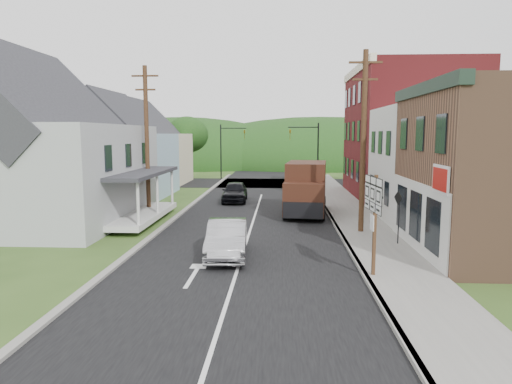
# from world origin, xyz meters

# --- Properties ---
(ground) EXTENTS (120.00, 120.00, 0.00)m
(ground) POSITION_xyz_m (0.00, 0.00, 0.00)
(ground) COLOR #2D4719
(ground) RESTS_ON ground
(road) EXTENTS (9.00, 90.00, 0.02)m
(road) POSITION_xyz_m (0.00, 10.00, 0.00)
(road) COLOR black
(road) RESTS_ON ground
(cross_road) EXTENTS (60.00, 9.00, 0.02)m
(cross_road) POSITION_xyz_m (0.00, 27.00, 0.00)
(cross_road) COLOR black
(cross_road) RESTS_ON ground
(sidewalk_right) EXTENTS (2.80, 55.00, 0.15)m
(sidewalk_right) POSITION_xyz_m (5.90, 8.00, 0.07)
(sidewalk_right) COLOR slate
(sidewalk_right) RESTS_ON ground
(curb_right) EXTENTS (0.20, 55.00, 0.15)m
(curb_right) POSITION_xyz_m (4.55, 8.00, 0.07)
(curb_right) COLOR slate
(curb_right) RESTS_ON ground
(curb_left) EXTENTS (0.30, 55.00, 0.12)m
(curb_left) POSITION_xyz_m (-4.65, 8.00, 0.06)
(curb_left) COLOR slate
(curb_left) RESTS_ON ground
(storefront_white) EXTENTS (8.00, 7.00, 6.50)m
(storefront_white) POSITION_xyz_m (11.30, 7.50, 3.25)
(storefront_white) COLOR silver
(storefront_white) RESTS_ON ground
(storefront_red) EXTENTS (8.00, 12.00, 10.00)m
(storefront_red) POSITION_xyz_m (11.30, 17.00, 5.00)
(storefront_red) COLOR maroon
(storefront_red) RESTS_ON ground
(house_gray) EXTENTS (10.20, 12.24, 8.35)m
(house_gray) POSITION_xyz_m (-12.00, 6.00, 4.23)
(house_gray) COLOR #A4A7A9
(house_gray) RESTS_ON ground
(house_blue) EXTENTS (7.14, 8.16, 7.28)m
(house_blue) POSITION_xyz_m (-11.00, 17.00, 3.69)
(house_blue) COLOR #9ABCD2
(house_blue) RESTS_ON ground
(house_cream) EXTENTS (7.14, 8.16, 7.28)m
(house_cream) POSITION_xyz_m (-11.50, 26.00, 3.69)
(house_cream) COLOR beige
(house_cream) RESTS_ON ground
(utility_pole_right) EXTENTS (1.60, 0.26, 9.00)m
(utility_pole_right) POSITION_xyz_m (5.60, 3.50, 4.66)
(utility_pole_right) COLOR #472D19
(utility_pole_right) RESTS_ON ground
(utility_pole_left) EXTENTS (1.60, 0.26, 9.00)m
(utility_pole_left) POSITION_xyz_m (-6.50, 8.00, 4.66)
(utility_pole_left) COLOR #472D19
(utility_pole_left) RESTS_ON ground
(traffic_signal_right) EXTENTS (2.87, 0.20, 6.00)m
(traffic_signal_right) POSITION_xyz_m (4.30, 23.50, 3.76)
(traffic_signal_right) COLOR black
(traffic_signal_right) RESTS_ON ground
(traffic_signal_left) EXTENTS (2.87, 0.20, 6.00)m
(traffic_signal_left) POSITION_xyz_m (-4.30, 30.50, 3.76)
(traffic_signal_left) COLOR black
(traffic_signal_left) RESTS_ON ground
(tree_left_b) EXTENTS (4.80, 4.80, 6.94)m
(tree_left_b) POSITION_xyz_m (-17.00, 12.00, 4.88)
(tree_left_b) COLOR #382616
(tree_left_b) RESTS_ON ground
(tree_left_c) EXTENTS (5.80, 5.80, 8.41)m
(tree_left_c) POSITION_xyz_m (-19.00, 20.00, 5.94)
(tree_left_c) COLOR #382616
(tree_left_c) RESTS_ON ground
(tree_left_d) EXTENTS (4.80, 4.80, 6.94)m
(tree_left_d) POSITION_xyz_m (-9.00, 32.00, 4.88)
(tree_left_d) COLOR #382616
(tree_left_d) RESTS_ON ground
(forested_ridge) EXTENTS (90.00, 30.00, 16.00)m
(forested_ridge) POSITION_xyz_m (0.00, 55.00, 0.00)
(forested_ridge) COLOR #103611
(forested_ridge) RESTS_ON ground
(silver_sedan) EXTENTS (1.84, 4.54, 1.47)m
(silver_sedan) POSITION_xyz_m (-0.60, -1.09, 0.73)
(silver_sedan) COLOR #AEAEB3
(silver_sedan) RESTS_ON ground
(dark_sedan) EXTENTS (1.90, 4.41, 1.48)m
(dark_sedan) POSITION_xyz_m (-1.81, 14.01, 0.74)
(dark_sedan) COLOR black
(dark_sedan) RESTS_ON ground
(delivery_van) EXTENTS (2.93, 6.01, 3.24)m
(delivery_van) POSITION_xyz_m (3.13, 8.90, 1.64)
(delivery_van) COLOR #32170E
(delivery_van) RESTS_ON ground
(route_sign_cluster) EXTENTS (0.24, 1.99, 3.48)m
(route_sign_cluster) POSITION_xyz_m (4.75, -3.68, 2.40)
(route_sign_cluster) COLOR #472D19
(route_sign_cluster) RESTS_ON sidewalk_right
(warning_sign) EXTENTS (0.21, 0.63, 2.38)m
(warning_sign) POSITION_xyz_m (6.78, 0.96, 1.67)
(warning_sign) COLOR black
(warning_sign) RESTS_ON sidewalk_right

